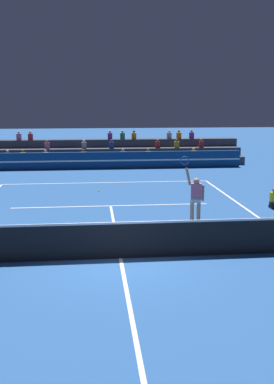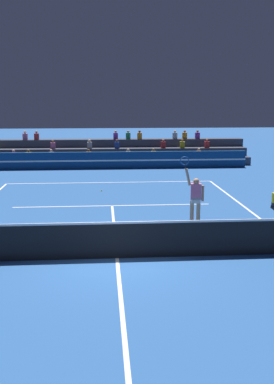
% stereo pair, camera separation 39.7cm
% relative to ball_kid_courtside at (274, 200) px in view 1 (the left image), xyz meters
% --- Properties ---
extents(ground_plane, '(120.00, 120.00, 0.00)m').
position_rel_ball_kid_courtside_xyz_m(ground_plane, '(-6.65, -5.34, -0.33)').
color(ground_plane, '#285699').
extents(court_lines, '(11.10, 23.90, 0.01)m').
position_rel_ball_kid_courtside_xyz_m(court_lines, '(-6.65, -5.34, -0.33)').
color(court_lines, white).
rests_on(court_lines, ground).
extents(tennis_net, '(12.00, 0.10, 1.10)m').
position_rel_ball_kid_courtside_xyz_m(tennis_net, '(-6.65, -5.34, 0.21)').
color(tennis_net, '#2D6B38').
rests_on(tennis_net, ground).
extents(sponsor_banner_wall, '(18.00, 0.26, 1.10)m').
position_rel_ball_kid_courtside_xyz_m(sponsor_banner_wall, '(-6.65, 11.54, 0.22)').
color(sponsor_banner_wall, navy).
rests_on(sponsor_banner_wall, ground).
extents(bleacher_stand, '(19.39, 2.85, 2.28)m').
position_rel_ball_kid_courtside_xyz_m(bleacher_stand, '(-6.66, 14.07, 0.32)').
color(bleacher_stand, '#383D4C').
rests_on(bleacher_stand, ground).
extents(ball_kid_courtside, '(0.30, 0.36, 0.84)m').
position_rel_ball_kid_courtside_xyz_m(ball_kid_courtside, '(0.00, 0.00, 0.00)').
color(ball_kid_courtside, black).
rests_on(ball_kid_courtside, ground).
extents(tennis_player, '(0.88, 0.39, 2.50)m').
position_rel_ball_kid_courtside_xyz_m(tennis_player, '(-3.80, -2.22, 0.66)').
color(tennis_player, tan).
rests_on(tennis_player, ground).
extents(tennis_ball, '(0.07, 0.07, 0.07)m').
position_rel_ball_kid_courtside_xyz_m(tennis_ball, '(-7.10, 4.20, -0.30)').
color(tennis_ball, '#C6DB33').
rests_on(tennis_ball, ground).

